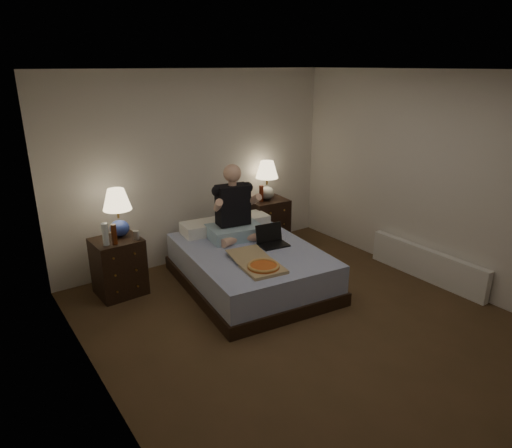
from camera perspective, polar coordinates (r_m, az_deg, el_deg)
floor at (r=4.85m, az=6.26°, el=-12.47°), size 4.00×4.50×0.00m
ceiling at (r=4.12m, az=7.59°, el=18.54°), size 4.00×4.50×0.00m
wall_back at (r=6.12m, az=-7.32°, el=6.98°), size 4.00×0.00×2.50m
wall_left at (r=3.41m, az=-19.28°, el=-4.18°), size 0.00×4.50×2.50m
wall_right at (r=5.81m, az=21.85°, el=5.07°), size 0.00×4.50×2.50m
bed at (r=5.51m, az=-0.72°, el=-5.39°), size 1.64×2.07×0.48m
nightstand_left at (r=5.52m, az=-16.79°, el=-5.11°), size 0.54×0.49×0.67m
nightstand_right at (r=6.72m, az=1.37°, el=0.26°), size 0.58×0.53×0.70m
lamp_left at (r=5.40m, az=-16.87°, el=1.34°), size 0.34×0.34×0.56m
lamp_right at (r=6.53m, az=1.36°, el=5.46°), size 0.35×0.35×0.56m
water_bottle at (r=5.22m, az=-18.31°, el=-1.22°), size 0.07×0.07×0.25m
soda_can at (r=5.31m, az=-14.74°, el=-1.37°), size 0.07×0.07×0.10m
beer_bottle_left at (r=5.22m, az=-17.32°, el=-1.24°), size 0.06×0.06×0.23m
beer_bottle_right at (r=6.48m, az=0.68°, el=3.83°), size 0.06×0.06×0.23m
person at (r=5.61m, az=-2.73°, el=2.72°), size 0.74×0.62×0.93m
laptop at (r=5.46m, az=2.20°, el=-1.55°), size 0.38×0.32×0.24m
pizza_box at (r=4.85m, az=0.94°, el=-5.37°), size 0.50×0.81×0.08m
radiator at (r=6.06m, az=20.52°, el=-4.73°), size 0.10×1.60×0.40m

